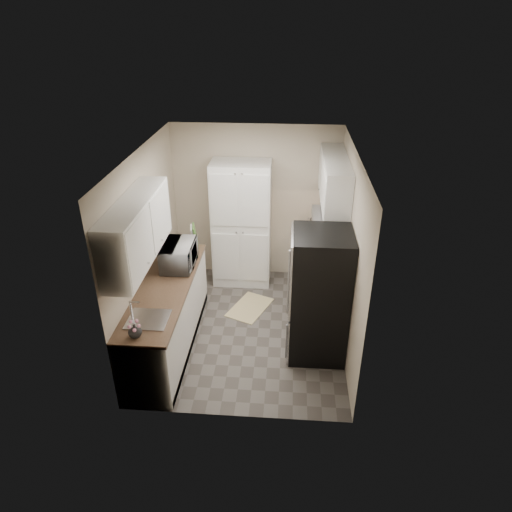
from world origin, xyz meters
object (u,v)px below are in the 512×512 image
at_px(pantry_cabinet, 242,224).
at_px(electric_range, 317,287).
at_px(refrigerator, 319,296).
at_px(toaster_oven, 317,230).
at_px(microwave, 179,255).
at_px(wine_bottle, 180,247).

height_order(pantry_cabinet, electric_range, pantry_cabinet).
xyz_separation_m(pantry_cabinet, refrigerator, (1.14, -1.73, -0.15)).
distance_m(electric_range, toaster_oven, 0.93).
bearing_deg(microwave, toaster_oven, -61.17).
distance_m(electric_range, wine_bottle, 2.02).
bearing_deg(electric_range, toaster_oven, 90.52).
distance_m(refrigerator, microwave, 1.93).
bearing_deg(wine_bottle, toaster_oven, 22.44).
xyz_separation_m(pantry_cabinet, microwave, (-0.71, -1.24, 0.09)).
bearing_deg(electric_range, wine_bottle, -178.59).
height_order(electric_range, microwave, microwave).
relative_size(microwave, wine_bottle, 2.05).
relative_size(refrigerator, wine_bottle, 5.79).
height_order(refrigerator, wine_bottle, refrigerator).
bearing_deg(electric_range, refrigerator, -92.48).
relative_size(refrigerator, toaster_oven, 4.41).
xyz_separation_m(refrigerator, toaster_oven, (0.03, 1.55, 0.18)).
bearing_deg(microwave, refrigerator, -105.37).
height_order(pantry_cabinet, wine_bottle, pantry_cabinet).
relative_size(pantry_cabinet, wine_bottle, 6.81).
relative_size(wine_bottle, toaster_oven, 0.76).
bearing_deg(refrigerator, pantry_cabinet, 123.46).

